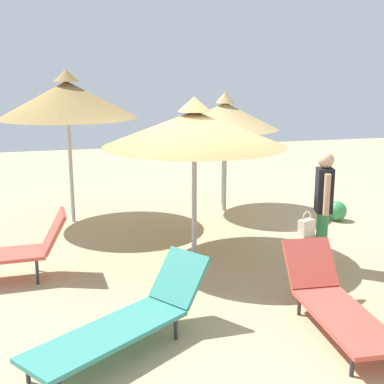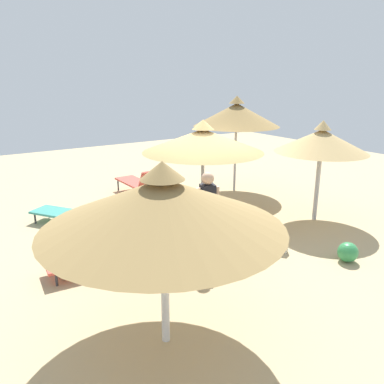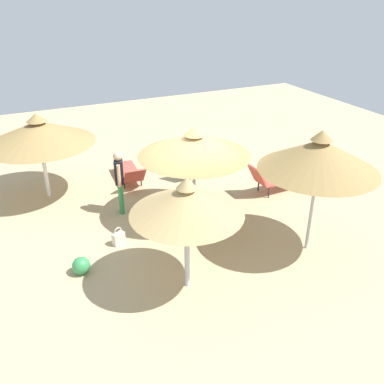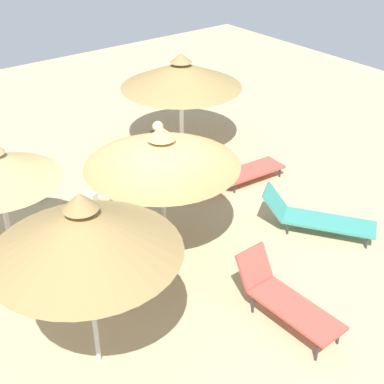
{
  "view_description": "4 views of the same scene",
  "coord_description": "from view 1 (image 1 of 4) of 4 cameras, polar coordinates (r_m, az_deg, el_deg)",
  "views": [
    {
      "loc": [
        -7.5,
        2.3,
        2.86
      ],
      "look_at": [
        0.3,
        0.18,
        0.98
      ],
      "focal_mm": 49.55,
      "sensor_mm": 36.0,
      "label": 1
    },
    {
      "loc": [
        -4.81,
        -6.88,
        3.35
      ],
      "look_at": [
        -0.08,
        0.33,
        0.77
      ],
      "focal_mm": 35.79,
      "sensor_mm": 36.0,
      "label": 2
    },
    {
      "loc": [
        8.79,
        -3.92,
        5.58
      ],
      "look_at": [
        -0.03,
        0.21,
        0.65
      ],
      "focal_mm": 39.42,
      "sensor_mm": 36.0,
      "label": 3
    },
    {
      "loc": [
        4.93,
        7.26,
        6.26
      ],
      "look_at": [
        -0.35,
        0.43,
        1.11
      ],
      "focal_mm": 51.43,
      "sensor_mm": 36.0,
      "label": 4
    }
  ],
  "objects": [
    {
      "name": "ground",
      "position": [
        8.37,
        1.74,
        -7.24
      ],
      "size": [
        24.0,
        24.0,
        0.1
      ],
      "primitive_type": "cube",
      "color": "tan"
    },
    {
      "name": "parasol_umbrella_front",
      "position": [
        7.96,
        0.25,
        6.86
      ],
      "size": [
        2.77,
        2.77,
        2.46
      ],
      "color": "#B2B2B7",
      "rests_on": "ground"
    },
    {
      "name": "parasol_umbrella_far_right",
      "position": [
        10.69,
        3.56,
        8.15
      ],
      "size": [
        2.16,
        2.16,
        2.42
      ],
      "color": "#B2B2B7",
      "rests_on": "ground"
    },
    {
      "name": "parasol_umbrella_edge",
      "position": [
        10.06,
        -13.28,
        9.66
      ],
      "size": [
        2.55,
        2.55,
        2.86
      ],
      "color": "#B2B2B7",
      "rests_on": "ground"
    },
    {
      "name": "lounge_chair_center",
      "position": [
        7.71,
        -19.53,
        -5.94
      ],
      "size": [
        0.66,
        1.88,
        0.94
      ],
      "color": "#CC4C3F",
      "rests_on": "ground"
    },
    {
      "name": "lounge_chair_near_right",
      "position": [
        5.67,
        -6.98,
        -13.4
      ],
      "size": [
        1.72,
        2.15,
        0.81
      ],
      "color": "teal",
      "rests_on": "ground"
    },
    {
      "name": "lounge_chair_near_left",
      "position": [
        6.25,
        15.1,
        -11.33
      ],
      "size": [
        2.03,
        0.76,
        0.78
      ],
      "color": "#CC4C3F",
      "rests_on": "ground"
    },
    {
      "name": "person_standing_far_left",
      "position": [
        7.81,
        13.97,
        -1.15
      ],
      "size": [
        0.44,
        0.29,
        1.73
      ],
      "color": "#338C4C",
      "rests_on": "ground"
    },
    {
      "name": "handbag",
      "position": [
        9.49,
        12.22,
        -3.71
      ],
      "size": [
        0.24,
        0.32,
        0.45
      ],
      "color": "beige",
      "rests_on": "ground"
    },
    {
      "name": "beach_ball",
      "position": [
        10.58,
        15.32,
        -1.97
      ],
      "size": [
        0.38,
        0.38,
        0.38
      ],
      "primitive_type": "sphere",
      "color": "#338C4C",
      "rests_on": "ground"
    }
  ]
}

